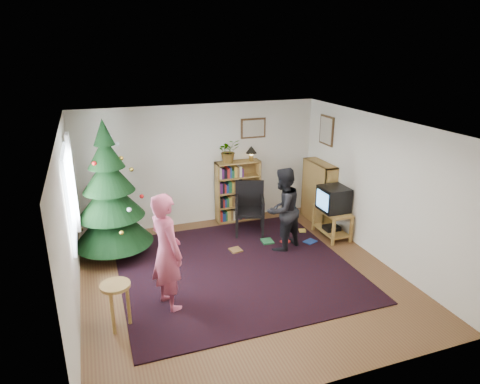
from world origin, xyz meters
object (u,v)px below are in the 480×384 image
object	(u,v)px
tv_stand	(332,221)
potted_plant	(229,151)
picture_right	(327,130)
christmas_tree	(110,202)
bookshelf_right	(319,192)
person_standing	(167,252)
bookshelf_back	(238,190)
picture_back	(253,128)
crt_tv	(334,199)
table_lamp	(251,151)
stool	(116,294)
person_by_chair	(283,209)
armchair	(248,206)

from	to	relation	value
tv_stand	potted_plant	xyz separation A→B (m)	(-1.66, 1.44, 1.22)
picture_right	christmas_tree	world-z (taller)	christmas_tree
potted_plant	bookshelf_right	bearing A→B (deg)	-20.27
potted_plant	person_standing	bearing A→B (deg)	-123.62
picture_right	potted_plant	distance (m)	2.05
christmas_tree	bookshelf_back	world-z (taller)	christmas_tree
christmas_tree	potted_plant	xyz separation A→B (m)	(2.44, 0.85, 0.51)
bookshelf_right	picture_back	bearing A→B (deg)	56.32
bookshelf_back	crt_tv	distance (m)	2.05
picture_right	table_lamp	bearing A→B (deg)	157.39
crt_tv	person_standing	xyz separation A→B (m)	(-3.47, -1.29, 0.08)
tv_stand	stool	size ratio (longest dim) A/B	1.23
christmas_tree	stool	size ratio (longest dim) A/B	3.75
tv_stand	christmas_tree	bearing A→B (deg)	171.81
picture_back	person_by_chair	xyz separation A→B (m)	(-0.09, -1.73, -1.17)
bookshelf_back	crt_tv	xyz separation A→B (m)	(1.46, -1.44, 0.12)
picture_back	picture_right	xyz separation A→B (m)	(1.33, -0.73, 0.00)
picture_back	table_lamp	bearing A→B (deg)	-124.19
christmas_tree	stool	world-z (taller)	christmas_tree
christmas_tree	potted_plant	world-z (taller)	christmas_tree
picture_back	bookshelf_right	distance (m)	1.92
picture_right	stool	bearing A→B (deg)	-151.68
bookshelf_back	armchair	size ratio (longest dim) A/B	1.25
picture_back	crt_tv	xyz separation A→B (m)	(1.07, -1.58, -1.16)
picture_right	table_lamp	world-z (taller)	picture_right
picture_back	picture_right	world-z (taller)	picture_right
tv_stand	table_lamp	xyz separation A→B (m)	(-1.16, 1.44, 1.19)
picture_back	bookshelf_back	bearing A→B (deg)	-160.98
christmas_tree	person_standing	world-z (taller)	christmas_tree
tv_stand	crt_tv	world-z (taller)	crt_tv
picture_right	table_lamp	xyz separation A→B (m)	(-1.42, 0.59, -0.44)
picture_right	armchair	xyz separation A→B (m)	(-1.74, -0.08, -1.39)
stool	potted_plant	xyz separation A→B (m)	(2.56, 3.00, 1.03)
christmas_tree	bookshelf_back	size ratio (longest dim) A/B	1.91
bookshelf_right	table_lamp	size ratio (longest dim) A/B	4.21
armchair	table_lamp	distance (m)	1.20
potted_plant	table_lamp	distance (m)	0.50
armchair	potted_plant	distance (m)	1.20
tv_stand	potted_plant	world-z (taller)	potted_plant
picture_right	armchair	world-z (taller)	picture_right
tv_stand	person_standing	bearing A→B (deg)	-159.62
christmas_tree	crt_tv	size ratio (longest dim) A/B	4.58
christmas_tree	bookshelf_right	distance (m)	4.24
crt_tv	person_standing	distance (m)	3.71
christmas_tree	table_lamp	xyz separation A→B (m)	(2.94, 0.85, 0.48)
christmas_tree	armchair	bearing A→B (deg)	3.99
tv_stand	crt_tv	bearing A→B (deg)	180.00
crt_tv	person_by_chair	distance (m)	1.17
table_lamp	person_standing	bearing A→B (deg)	-130.29
armchair	person_standing	size ratio (longest dim) A/B	0.60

